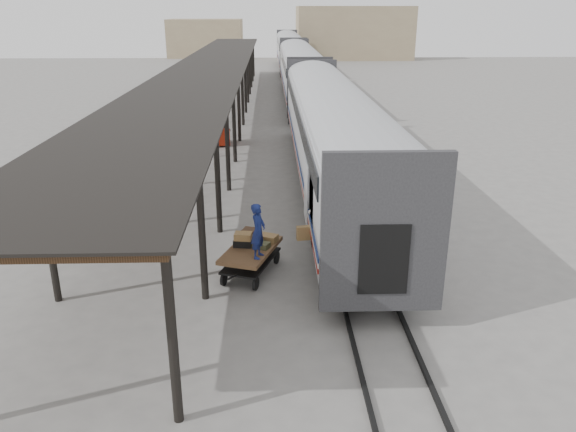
{
  "coord_description": "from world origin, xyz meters",
  "views": [
    {
      "loc": [
        0.52,
        -16.09,
        7.67
      ],
      "look_at": [
        1.04,
        -0.0,
        1.7
      ],
      "focal_mm": 35.0,
      "sensor_mm": 36.0,
      "label": 1
    }
  ],
  "objects_px": {
    "luggage_tug": "(219,134)",
    "porter": "(258,231)",
    "pedestrian": "(223,132)",
    "baggage_cart": "(251,254)"
  },
  "relations": [
    {
      "from": "baggage_cart",
      "to": "luggage_tug",
      "type": "relative_size",
      "value": 1.47
    },
    {
      "from": "luggage_tug",
      "to": "pedestrian",
      "type": "xyz_separation_m",
      "value": [
        0.25,
        -0.28,
        0.19
      ]
    },
    {
      "from": "baggage_cart",
      "to": "porter",
      "type": "bearing_deg",
      "value": -49.6
    },
    {
      "from": "baggage_cart",
      "to": "pedestrian",
      "type": "bearing_deg",
      "value": 116.59
    },
    {
      "from": "luggage_tug",
      "to": "porter",
      "type": "relative_size",
      "value": 1.11
    },
    {
      "from": "luggage_tug",
      "to": "pedestrian",
      "type": "relative_size",
      "value": 1.07
    },
    {
      "from": "luggage_tug",
      "to": "porter",
      "type": "bearing_deg",
      "value": -96.93
    },
    {
      "from": "baggage_cart",
      "to": "pedestrian",
      "type": "distance_m",
      "value": 17.38
    },
    {
      "from": "baggage_cart",
      "to": "luggage_tug",
      "type": "height_order",
      "value": "luggage_tug"
    },
    {
      "from": "baggage_cart",
      "to": "luggage_tug",
      "type": "bearing_deg",
      "value": 117.27
    }
  ]
}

